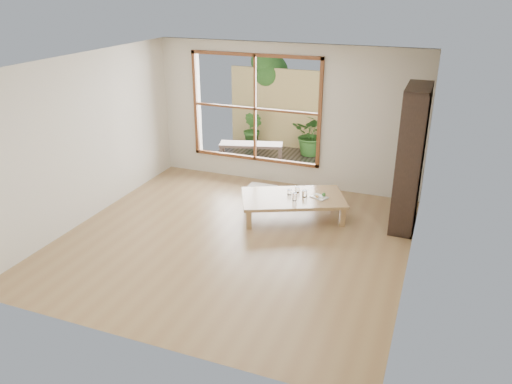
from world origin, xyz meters
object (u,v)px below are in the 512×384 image
bookshelf (411,159)px  food_tray (320,196)px  low_table (293,199)px  garden_bench (251,146)px

bookshelf → food_tray: 1.51m
low_table → bookshelf: (1.72, 0.38, 0.78)m
garden_bench → low_table: bearing=-69.4°
low_table → bookshelf: 1.93m
food_tray → garden_bench: bearing=158.0°
bookshelf → food_tray: (-1.30, -0.26, -0.72)m
low_table → garden_bench: bearing=101.5°
bookshelf → low_table: bearing=-167.5°
food_tray → garden_bench: size_ratio=0.22×
low_table → food_tray: 0.44m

